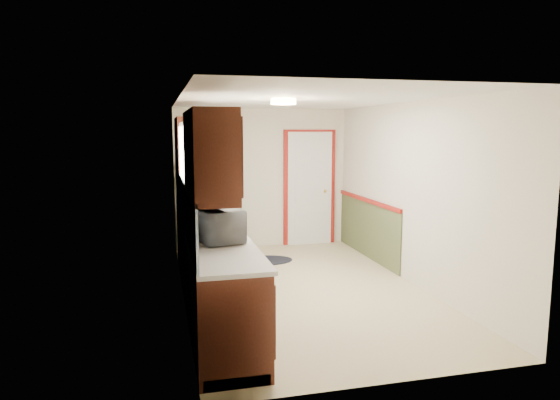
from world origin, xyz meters
TOP-DOWN VIEW (x-y plane):
  - room_shell at (0.00, 0.00)m, footprint 3.20×5.20m
  - kitchen_run at (-1.24, -0.29)m, footprint 0.63×4.00m
  - back_wall_trim at (0.99, 2.21)m, footprint 1.12×2.30m
  - ceiling_fixture at (-0.30, -0.20)m, footprint 0.30×0.30m
  - microwave at (-1.20, -1.10)m, footprint 0.47×0.65m
  - refrigerator at (-0.90, 2.05)m, footprint 0.71×0.70m
  - rug at (-0.20, 1.48)m, footprint 0.93×0.62m
  - cooktop at (-1.19, 1.23)m, footprint 0.49×0.59m

SIDE VIEW (x-z plane):
  - rug at x=-0.20m, z-range 0.00..0.01m
  - kitchen_run at x=-1.24m, z-range -0.29..1.91m
  - refrigerator at x=-0.90m, z-range 0.00..1.63m
  - back_wall_trim at x=0.99m, z-range -0.15..1.93m
  - cooktop at x=-1.19m, z-range 0.94..0.96m
  - microwave at x=-1.20m, z-range 0.94..1.34m
  - room_shell at x=0.00m, z-range -0.06..2.46m
  - ceiling_fixture at x=-0.30m, z-range 2.33..2.39m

